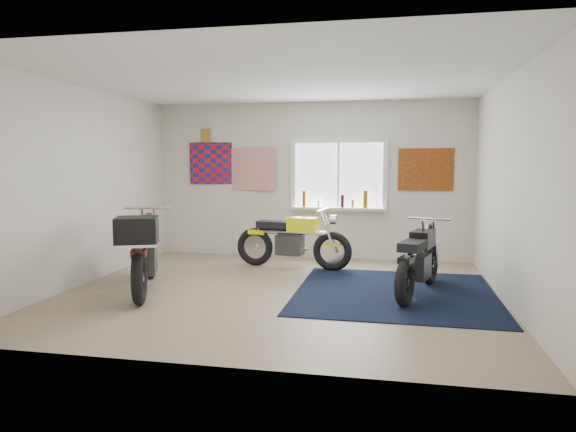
% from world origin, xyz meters
% --- Properties ---
extents(ground, '(5.50, 5.50, 0.00)m').
position_xyz_m(ground, '(0.00, 0.00, 0.00)').
color(ground, '#9E896B').
rests_on(ground, ground).
extents(room_shell, '(5.50, 5.50, 5.50)m').
position_xyz_m(room_shell, '(0.00, 0.00, 1.64)').
color(room_shell, white).
rests_on(room_shell, ground).
extents(navy_rug, '(2.53, 2.63, 0.01)m').
position_xyz_m(navy_rug, '(1.46, 0.21, 0.01)').
color(navy_rug, black).
rests_on(navy_rug, ground).
extents(window_assembly, '(1.66, 0.17, 1.26)m').
position_xyz_m(window_assembly, '(0.50, 2.47, 1.37)').
color(window_assembly, white).
rests_on(window_assembly, room_shell).
extents(oil_bottles, '(1.13, 0.09, 0.30)m').
position_xyz_m(oil_bottles, '(0.56, 2.40, 1.03)').
color(oil_bottles, '#8D4314').
rests_on(oil_bottles, window_assembly).
extents(flag_display, '(1.60, 0.10, 1.17)m').
position_xyz_m(flag_display, '(-1.90, 2.48, 2.15)').
color(flag_display, red).
rests_on(flag_display, room_shell).
extents(triumph_poster, '(0.90, 0.03, 0.70)m').
position_xyz_m(triumph_poster, '(1.95, 2.48, 1.55)').
color(triumph_poster, '#A54C14').
rests_on(triumph_poster, room_shell).
extents(yellow_triumph, '(1.91, 0.57, 0.96)m').
position_xyz_m(yellow_triumph, '(-0.13, 1.50, 0.42)').
color(yellow_triumph, black).
rests_on(yellow_triumph, ground).
extents(black_chrome_bike, '(0.74, 1.78, 0.94)m').
position_xyz_m(black_chrome_bike, '(1.75, 0.22, 0.41)').
color(black_chrome_bike, black).
rests_on(black_chrome_bike, navy_rug).
extents(maroon_tourer, '(1.08, 2.04, 1.06)m').
position_xyz_m(maroon_tourer, '(-1.69, -0.41, 0.55)').
color(maroon_tourer, black).
rests_on(maroon_tourer, ground).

